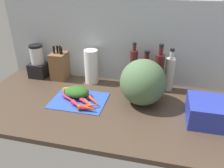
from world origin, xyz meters
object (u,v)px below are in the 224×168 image
Objects in this scene: carrot_0 at (89,108)px; dish_rack at (213,112)px; bottle_1 at (146,72)px; carrot_8 at (71,100)px; paper_towel_roll at (91,67)px; carrot_1 at (87,103)px; carrot_7 at (94,101)px; carrot_2 at (84,91)px; carrot_9 at (78,105)px; bottle_3 at (169,74)px; carrot_5 at (74,92)px; carrot_6 at (89,106)px; winter_squash at (143,82)px; bottle_0 at (133,69)px; knife_block at (60,65)px; carrot_4 at (87,101)px; carrot_3 at (72,88)px; cutting_board at (79,100)px; blender_appliance at (38,63)px; bottle_2 at (159,72)px.

dish_rack reaches higher than carrot_0.
carrot_8 is at bearing -141.54° from bottle_1.
carrot_1 is at bearing -76.92° from paper_towel_roll.
carrot_0 is at bearing -124.99° from bottle_1.
carrot_0 is at bearing -93.10° from carrot_7.
carrot_8 reaches higher than carrot_2.
bottle_3 is (53.42, 38.90, 10.01)cm from carrot_9.
carrot_5 is 19.01cm from carrot_7.
bottle_3 is at bearing 35.64° from carrot_1.
dish_rack is at bearing 3.37° from carrot_6.
carrot_9 is 0.44× the size of bottle_1.
bottle_0 is at bearing 114.79° from winter_squash.
carrot_7 is 0.51× the size of knife_block.
carrot_5 is 32.00cm from knife_block.
bottle_0 is at bearing 53.84° from carrot_7.
bottle_3 is (50.13, 32.36, 10.45)cm from carrot_4.
carrot_3 is 24.28cm from carrot_9.
carrot_4 is at bearing -147.16° from bottle_3.
dish_rack reaches higher than carrot_9.
cutting_board is 43.32cm from winter_squash.
dish_rack is (49.23, -30.32, -8.37)cm from bottle_0.
bottle_3 is at bearing 53.99° from winter_squash.
bottle_1 is at bearing 139.45° from dish_rack.
bottle_1 reaches higher than paper_towel_roll.
bottle_0 is 10.25cm from bottle_1.
knife_block is at bearing 127.08° from carrot_9.
carrot_0 is 0.80× the size of carrot_5.
carrot_9 is (12.35, -20.90, -0.02)cm from carrot_3.
winter_squash is at bearing 17.18° from carrot_7.
winter_squash is 0.86× the size of bottle_0.
carrot_6 is (18.88, -19.75, -0.07)cm from carrot_3.
carrot_1 is 3.36cm from carrot_6.
knife_block is (-32.83, 32.54, 8.61)cm from carrot_4.
bottle_0 is (58.04, -3.43, 4.11)cm from knife_block.
bottle_3 reaches higher than knife_block.
bottle_3 is (45.88, 40.38, 9.93)cm from carrot_0.
blender_appliance is 101.09cm from bottle_3.
carrot_4 is 60.58cm from bottle_3.
knife_block is 75.76cm from bottle_2.
winter_squash is 70.57cm from knife_block.
carrot_4 is at bearing 5.14° from carrot_8.
cutting_board is 1.30× the size of bottle_1.
paper_towel_roll reaches higher than carrot_3.
knife_block is at bearing 162.54° from dish_rack.
carrot_2 is 6.78cm from carrot_5.
knife_block is 0.78× the size of bottle_0.
cutting_board is at bearing 107.84° from carrot_9.
carrot_7 is 0.39× the size of bottle_0.
carrot_3 is at bearing -164.70° from bottle_3.
carrot_1 is 53.85cm from bottle_2.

